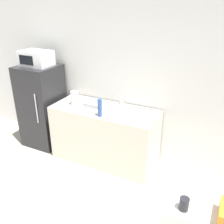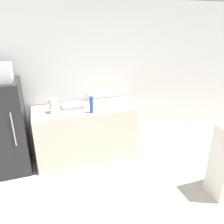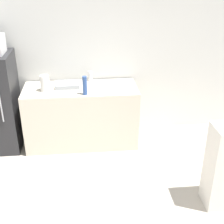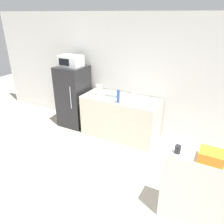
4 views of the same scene
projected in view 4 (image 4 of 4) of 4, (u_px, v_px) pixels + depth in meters
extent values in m
cube|color=silver|center=(136.00, 77.00, 4.73)|extent=(8.00, 0.06, 2.60)
cube|color=#232326|center=(74.00, 97.00, 5.24)|extent=(0.65, 0.63, 1.46)
cylinder|color=#B7B7BC|center=(71.00, 98.00, 4.86)|extent=(0.02, 0.02, 0.51)
cube|color=white|center=(71.00, 61.00, 4.89)|extent=(0.50, 0.35, 0.25)
cube|color=black|center=(64.00, 62.00, 4.77)|extent=(0.28, 0.01, 0.15)
cube|color=beige|center=(120.00, 117.00, 4.83)|extent=(1.68, 0.70, 0.91)
cube|color=#9EA3A8|center=(115.00, 94.00, 4.76)|extent=(0.35, 0.28, 0.06)
cylinder|color=#2D4C8C|center=(118.00, 96.00, 4.34)|extent=(0.06, 0.06, 0.27)
cylinder|color=silver|center=(133.00, 92.00, 4.76)|extent=(0.06, 0.06, 0.16)
cube|color=silver|center=(195.00, 190.00, 2.77)|extent=(0.84, 0.32, 1.02)
cube|color=orange|center=(212.00, 156.00, 2.47)|extent=(0.27, 0.23, 0.13)
cylinder|color=#232328|center=(178.00, 149.00, 2.61)|extent=(0.07, 0.07, 0.11)
cylinder|color=white|center=(99.00, 90.00, 4.75)|extent=(0.13, 0.13, 0.23)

